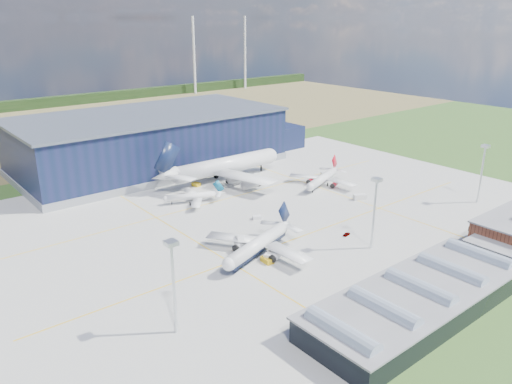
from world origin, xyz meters
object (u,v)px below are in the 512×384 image
at_px(gse_tug_a, 267,260).
at_px(gse_van_b, 360,197).
at_px(airliner_regional, 191,193).
at_px(hangar, 155,142).
at_px(light_mast_west, 173,272).
at_px(gse_van_a, 272,256).
at_px(light_mast_east, 483,164).
at_px(airliner_navy, 257,238).
at_px(gse_tug_c, 196,184).
at_px(car_b, 382,288).
at_px(airliner_widebody, 225,157).
at_px(light_mast_center, 375,202).
at_px(airstair, 239,244).
at_px(gse_cart_b, 257,218).
at_px(gse_cart_a, 324,174).
at_px(airliner_red, 322,175).
at_px(car_a, 347,234).

bearing_deg(gse_tug_a, gse_van_b, 20.29).
height_order(airliner_regional, gse_tug_a, airliner_regional).
xyz_separation_m(hangar, gse_van_b, (38.72, -93.99, -10.48)).
relative_size(light_mast_west, gse_tug_a, 5.91).
bearing_deg(gse_van_a, light_mast_east, -117.42).
height_order(light_mast_east, airliner_navy, light_mast_east).
relative_size(gse_tug_c, car_b, 1.08).
relative_size(gse_van_b, gse_tug_c, 1.38).
height_order(gse_van_a, gse_tug_c, gse_van_a).
relative_size(light_mast_west, airliner_widebody, 0.35).
bearing_deg(gse_van_a, airliner_navy, 9.59).
bearing_deg(gse_tug_a, airliner_widebody, 67.38).
bearing_deg(airliner_regional, light_mast_west, 78.12).
bearing_deg(airliner_navy, light_mast_east, 150.80).
height_order(light_mast_center, airliner_regional, light_mast_center).
bearing_deg(airliner_navy, airstair, -101.86).
bearing_deg(gse_tug_a, car_b, -62.10).
height_order(airliner_regional, gse_van_a, airliner_regional).
xyz_separation_m(light_mast_east, gse_van_b, (-33.47, 30.82, -14.29)).
distance_m(airliner_regional, gse_tug_c, 20.48).
height_order(light_mast_west, gse_van_a, light_mast_west).
xyz_separation_m(airliner_widebody, gse_van_b, (26.10, -54.18, -9.43)).
xyz_separation_m(gse_van_b, airstair, (-63.84, -5.01, 0.48)).
relative_size(gse_cart_b, airstair, 0.61).
distance_m(light_mast_west, gse_cart_b, 71.83).
height_order(airliner_widebody, gse_cart_a, airliner_widebody).
bearing_deg(gse_cart_b, light_mast_west, 153.28).
relative_size(hangar, airliner_widebody, 2.24).
xyz_separation_m(airliner_widebody, airliner_regional, (-27.20, -15.00, -6.55)).
bearing_deg(car_b, airliner_navy, 15.09).
relative_size(gse_cart_a, gse_tug_c, 0.92).
height_order(gse_van_a, car_b, gse_van_a).
bearing_deg(light_mast_east, gse_cart_b, 152.30).
bearing_deg(gse_cart_a, airliner_navy, -130.86).
bearing_deg(gse_van_b, gse_tug_c, 65.49).
xyz_separation_m(airliner_red, airliner_widebody, (-26.75, 33.00, 5.39)).
relative_size(airliner_navy, car_a, 11.76).
bearing_deg(light_mast_west, car_a, 8.92).
relative_size(gse_van_b, airstair, 0.98).
height_order(light_mast_west, airstair, light_mast_west).
bearing_deg(car_a, light_mast_center, 161.13).
height_order(airliner_navy, airstair, airliner_navy).
distance_m(airliner_navy, airliner_widebody, 76.58).
distance_m(gse_tug_a, gse_cart_b, 33.49).
distance_m(gse_tug_a, car_b, 33.86).
xyz_separation_m(light_mast_west, light_mast_center, (70.00, 0.00, 0.00)).
bearing_deg(gse_tug_c, light_mast_west, -136.40).
relative_size(light_mast_center, light_mast_east, 1.00).
bearing_deg(light_mast_east, airliner_navy, 169.42).
distance_m(hangar, airliner_widebody, 41.77).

